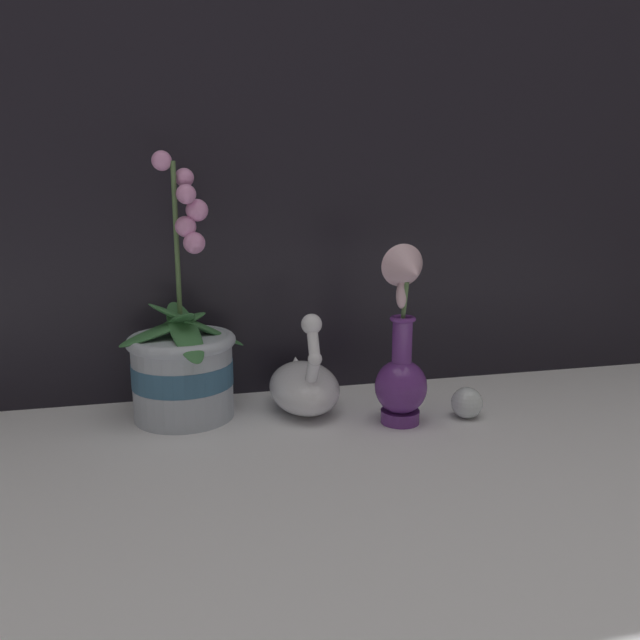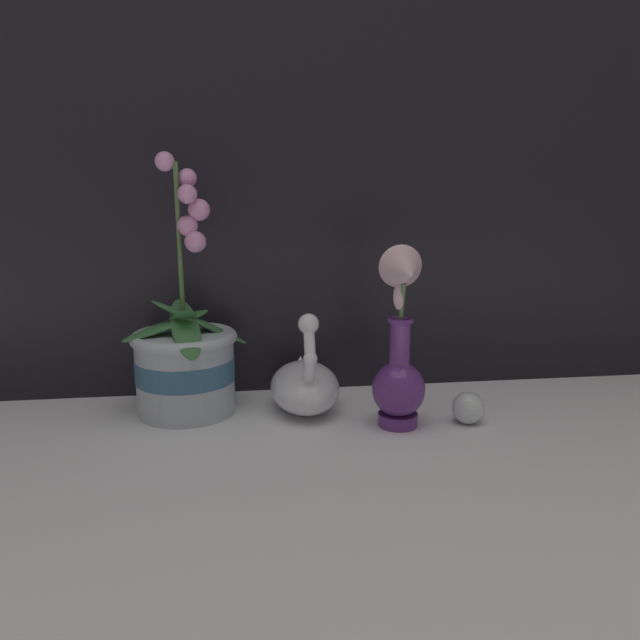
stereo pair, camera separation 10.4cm
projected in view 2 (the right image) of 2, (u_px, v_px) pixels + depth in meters
name	position (u px, v px, depth m)	size (l,w,h in m)	color
ground_plane	(315.00, 443.00, 0.95)	(2.80, 2.80, 0.00)	white
window_backdrop	(295.00, 59.00, 1.09)	(2.80, 0.03, 1.20)	black
orchid_potted_plant	(185.00, 360.00, 1.06)	(0.22, 0.24, 0.44)	#B2BCCC
swan_figurine	(305.00, 384.00, 1.08)	(0.12, 0.20, 0.18)	white
blue_vase	(401.00, 356.00, 0.99)	(0.09, 0.10, 0.29)	#602D7F
glass_sphere	(468.00, 408.00, 1.02)	(0.05, 0.05, 0.05)	silver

